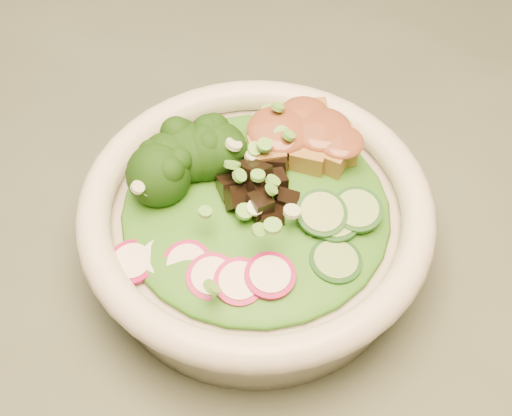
# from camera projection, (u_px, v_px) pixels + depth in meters

# --- Properties ---
(dining_table) EXTENTS (1.20, 0.80, 0.75)m
(dining_table) POSITION_uv_depth(u_px,v_px,m) (45.00, 292.00, 0.67)
(dining_table) COLOR black
(dining_table) RESTS_ON ground
(salad_bowl) EXTENTS (0.26, 0.26, 0.07)m
(salad_bowl) POSITION_uv_depth(u_px,v_px,m) (256.00, 224.00, 0.53)
(salad_bowl) COLOR silver
(salad_bowl) RESTS_ON dining_table
(lettuce_bed) EXTENTS (0.20, 0.20, 0.02)m
(lettuce_bed) POSITION_uv_depth(u_px,v_px,m) (256.00, 207.00, 0.52)
(lettuce_bed) COLOR #196314
(lettuce_bed) RESTS_ON salad_bowl
(broccoli_florets) EXTENTS (0.08, 0.07, 0.04)m
(broccoli_florets) POSITION_uv_depth(u_px,v_px,m) (183.00, 165.00, 0.52)
(broccoli_florets) COLOR black
(broccoli_florets) RESTS_ON salad_bowl
(radish_slices) EXTENTS (0.11, 0.04, 0.02)m
(radish_slices) POSITION_uv_depth(u_px,v_px,m) (213.00, 271.00, 0.48)
(radish_slices) COLOR #920B42
(radish_slices) RESTS_ON salad_bowl
(cucumber_slices) EXTENTS (0.07, 0.07, 0.03)m
(cucumber_slices) POSITION_uv_depth(u_px,v_px,m) (335.00, 234.00, 0.49)
(cucumber_slices) COLOR #83B564
(cucumber_slices) RESTS_ON salad_bowl
(mushroom_heap) EXTENTS (0.07, 0.07, 0.04)m
(mushroom_heap) POSITION_uv_depth(u_px,v_px,m) (264.00, 185.00, 0.51)
(mushroom_heap) COLOR black
(mushroom_heap) RESTS_ON salad_bowl
(tofu_cubes) EXTENTS (0.09, 0.06, 0.03)m
(tofu_cubes) POSITION_uv_depth(u_px,v_px,m) (297.00, 143.00, 0.54)
(tofu_cubes) COLOR olive
(tofu_cubes) RESTS_ON salad_bowl
(peanut_sauce) EXTENTS (0.07, 0.05, 0.02)m
(peanut_sauce) POSITION_uv_depth(u_px,v_px,m) (298.00, 132.00, 0.53)
(peanut_sauce) COLOR brown
(peanut_sauce) RESTS_ON tofu_cubes
(scallion_garnish) EXTENTS (0.19, 0.19, 0.02)m
(scallion_garnish) POSITION_uv_depth(u_px,v_px,m) (256.00, 187.00, 0.50)
(scallion_garnish) COLOR #5CAC3C
(scallion_garnish) RESTS_ON salad_bowl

